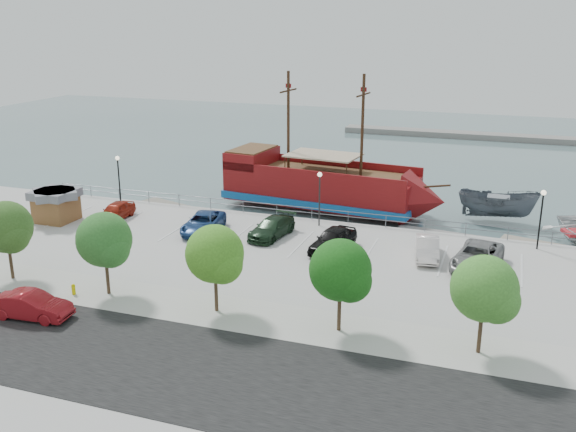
% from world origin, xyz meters
% --- Properties ---
extents(ground, '(160.00, 160.00, 0.00)m').
position_xyz_m(ground, '(0.00, 0.00, -1.00)').
color(ground, '#4D666A').
extents(street, '(100.00, 8.00, 0.04)m').
position_xyz_m(street, '(0.00, -16.00, 0.01)').
color(street, black).
rests_on(street, land_slab).
extents(sidewalk, '(100.00, 4.00, 0.05)m').
position_xyz_m(sidewalk, '(0.00, -10.00, 0.01)').
color(sidewalk, '#B2B1A9').
rests_on(sidewalk, land_slab).
extents(seawall_railing, '(50.00, 0.06, 1.00)m').
position_xyz_m(seawall_railing, '(0.00, 7.80, 0.53)').
color(seawall_railing, slate).
rests_on(seawall_railing, land_slab).
extents(far_shore, '(40.00, 3.00, 0.80)m').
position_xyz_m(far_shore, '(10.00, 55.00, -0.60)').
color(far_shore, gray).
rests_on(far_shore, ground).
extents(pirate_ship, '(20.32, 7.54, 12.67)m').
position_xyz_m(pirate_ship, '(-0.65, 13.77, 1.12)').
color(pirate_ship, maroon).
rests_on(pirate_ship, ground).
extents(patrol_boat, '(6.59, 2.54, 2.54)m').
position_xyz_m(patrol_boat, '(13.04, 15.35, 0.27)').
color(patrol_boat, '#515760').
rests_on(patrol_boat, ground).
extents(dock_west, '(7.61, 4.32, 0.42)m').
position_xyz_m(dock_west, '(-14.42, 9.20, -0.79)').
color(dock_west, gray).
rests_on(dock_west, ground).
extents(dock_mid, '(7.49, 2.97, 0.42)m').
position_xyz_m(dock_mid, '(9.24, 9.20, -0.79)').
color(dock_mid, gray).
rests_on(dock_mid, ground).
extents(dock_east, '(7.24, 3.68, 0.40)m').
position_xyz_m(dock_east, '(16.90, 9.20, -0.80)').
color(dock_east, gray).
rests_on(dock_east, ground).
extents(shed, '(3.13, 3.13, 2.54)m').
position_xyz_m(shed, '(-20.14, 0.78, 1.35)').
color(shed, brown).
rests_on(shed, land_slab).
extents(street_sedan, '(4.55, 1.92, 1.46)m').
position_xyz_m(street_sedan, '(-10.08, -14.06, 0.73)').
color(street_sedan, maroon).
rests_on(street_sedan, street).
extents(fire_hydrant, '(0.24, 0.24, 0.69)m').
position_xyz_m(fire_hydrant, '(-9.86, -10.80, 0.37)').
color(fire_hydrant, '#D2C800').
rests_on(fire_hydrant, sidewalk).
extents(lamp_post_left, '(0.36, 0.36, 4.28)m').
position_xyz_m(lamp_post_left, '(-18.00, 6.50, 2.94)').
color(lamp_post_left, black).
rests_on(lamp_post_left, land_slab).
extents(lamp_post_mid, '(0.36, 0.36, 4.28)m').
position_xyz_m(lamp_post_mid, '(0.00, 6.50, 2.94)').
color(lamp_post_mid, black).
rests_on(lamp_post_mid, land_slab).
extents(lamp_post_right, '(0.36, 0.36, 4.28)m').
position_xyz_m(lamp_post_right, '(16.00, 6.50, 2.94)').
color(lamp_post_right, black).
rests_on(lamp_post_right, land_slab).
extents(tree_b, '(3.30, 3.20, 5.00)m').
position_xyz_m(tree_b, '(-14.85, -10.07, 3.30)').
color(tree_b, '#473321').
rests_on(tree_b, sidewalk).
extents(tree_c, '(3.30, 3.20, 5.00)m').
position_xyz_m(tree_c, '(-7.85, -10.07, 3.30)').
color(tree_c, '#473321').
rests_on(tree_c, sidewalk).
extents(tree_d, '(3.30, 3.20, 5.00)m').
position_xyz_m(tree_d, '(-0.85, -10.07, 3.30)').
color(tree_d, '#473321').
rests_on(tree_d, sidewalk).
extents(tree_e, '(3.30, 3.20, 5.00)m').
position_xyz_m(tree_e, '(6.15, -10.07, 3.30)').
color(tree_e, '#473321').
rests_on(tree_e, sidewalk).
extents(tree_f, '(3.30, 3.20, 5.00)m').
position_xyz_m(tree_f, '(13.15, -10.07, 3.30)').
color(tree_f, '#473321').
rests_on(tree_f, sidewalk).
extents(parked_car_a, '(1.91, 4.23, 1.41)m').
position_xyz_m(parked_car_a, '(-15.87, 2.61, 0.71)').
color(parked_car_a, maroon).
rests_on(parked_car_a, land_slab).
extents(parked_car_c, '(3.08, 5.44, 1.43)m').
position_xyz_m(parked_car_c, '(-7.84, 2.12, 0.72)').
color(parked_car_c, navy).
rests_on(parked_car_c, land_slab).
extents(parked_car_d, '(2.67, 5.11, 1.41)m').
position_xyz_m(parked_car_d, '(-2.55, 2.79, 0.71)').
color(parked_car_d, '#18301C').
rests_on(parked_car_d, land_slab).
extents(parked_car_e, '(2.79, 5.10, 1.64)m').
position_xyz_m(parked_car_e, '(2.53, 1.35, 0.82)').
color(parked_car_e, black).
rests_on(parked_car_e, land_slab).
extents(parked_car_f, '(2.14, 4.52, 1.43)m').
position_xyz_m(parked_car_f, '(8.90, 2.17, 0.72)').
color(parked_car_f, white).
rests_on(parked_car_f, land_slab).
extents(parked_car_g, '(3.50, 5.96, 1.56)m').
position_xyz_m(parked_car_g, '(12.19, 1.40, 0.78)').
color(parked_car_g, gray).
rests_on(parked_car_g, land_slab).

